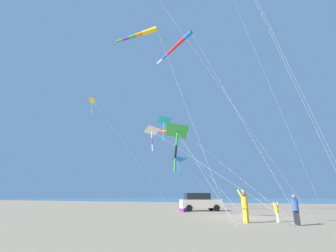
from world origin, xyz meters
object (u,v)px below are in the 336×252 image
Objects in this scene: person_adult_flyer at (245,204)px; kite_delta_purple_drifting at (153,131)px; kite_delta_yellow_midlevel at (165,121)px; kite_windsock_orange_high_right at (142,34)px; parked_car at (199,202)px; kite_delta_rainbow_low_near at (93,101)px; person_child_green_jacket at (295,207)px; kite_delta_magenta_far_left at (178,132)px; kite_windsock_green_low_center at (172,132)px; kite_delta_striped_overhead at (179,159)px; cooler_box at (183,210)px; kite_windsock_blue_topmost at (178,45)px; person_child_grey_jacket at (277,211)px.

kite_delta_purple_drifting is (-1.69, -7.79, 5.99)m from person_adult_flyer.
kite_delta_purple_drifting is at bearing 26.54° from kite_delta_yellow_midlevel.
kite_delta_purple_drifting is at bearing 62.54° from kite_windsock_orange_high_right.
kite_delta_rainbow_low_near reaches higher than parked_car.
person_child_green_jacket is 0.12× the size of kite_delta_rainbow_low_near.
kite_windsock_green_low_center reaches higher than kite_delta_magenta_far_left.
kite_delta_yellow_midlevel is at bearing 146.24° from kite_delta_rainbow_low_near.
kite_delta_rainbow_low_near is at bearing -66.99° from parked_car.
person_adult_flyer is 0.18× the size of kite_delta_striped_overhead.
kite_delta_striped_overhead reaches higher than parked_car.
kite_delta_yellow_midlevel is 12.85m from kite_windsock_orange_high_right.
parked_car reaches higher than cooler_box.
parked_car is 13.72m from person_child_green_jacket.
person_adult_flyer reaches higher than cooler_box.
kite_windsock_blue_topmost is (-0.99, -0.82, 20.41)m from cooler_box.
kite_windsock_orange_high_right is at bearing -117.46° from kite_delta_purple_drifting.
kite_delta_magenta_far_left is (17.90, 9.25, -1.11)m from kite_delta_striped_overhead.
kite_delta_purple_drifting is 0.55× the size of kite_windsock_orange_high_right.
cooler_box is 0.37× the size of person_child_green_jacket.
cooler_box is 0.06× the size of kite_delta_striped_overhead.
kite_windsock_green_low_center reaches higher than person_child_grey_jacket.
kite_windsock_blue_topmost reaches higher than kite_windsock_green_low_center.
kite_windsock_green_low_center is at bearing -132.70° from person_adult_flyer.
kite_windsock_green_low_center is (3.90, 3.39, -3.11)m from kite_delta_yellow_midlevel.
kite_windsock_orange_high_right is (-1.73, -12.05, 18.92)m from person_child_grey_jacket.
kite_windsock_blue_topmost reaches higher than kite_windsock_orange_high_right.
kite_delta_purple_drifting reaches higher than person_child_green_jacket.
kite_delta_purple_drifting is at bearing -91.82° from person_child_grey_jacket.
person_child_green_jacket reaches higher than cooler_box.
kite_windsock_green_low_center is at bearing -124.38° from person_child_grey_jacket.
kite_delta_purple_drifting is at bearing 17.35° from kite_windsock_green_low_center.
kite_delta_striped_overhead is at bearing -142.94° from person_adult_flyer.
kite_delta_magenta_far_left is 0.50× the size of kite_delta_yellow_midlevel.
kite_delta_purple_drifting is 13.67m from kite_delta_rainbow_low_near.
kite_windsock_green_low_center is (-9.06, -5.67, 3.06)m from kite_delta_magenta_far_left.
kite_windsock_blue_topmost reaches higher than kite_delta_striped_overhead.
cooler_box is at bearing 44.16° from kite_delta_yellow_midlevel.
kite_delta_striped_overhead is 16.06m from kite_delta_rainbow_low_near.
person_child_green_jacket is at bearing 38.49° from person_child_grey_jacket.
cooler_box is 0.03× the size of kite_windsock_blue_topmost.
parked_car is 0.21× the size of kite_windsock_blue_topmost.
kite_delta_rainbow_low_near is at bearing -103.30° from person_adult_flyer.
kite_delta_yellow_midlevel is (-3.45, -6.57, 11.39)m from parked_car.
kite_delta_rainbow_low_near is 0.93× the size of kite_windsock_green_low_center.
kite_windsock_green_low_center is (8.84, 3.58, 1.95)m from kite_delta_striped_overhead.
kite_windsock_blue_topmost is at bearing 158.93° from kite_windsock_orange_high_right.
kite_windsock_green_low_center is at bearing 176.86° from kite_windsock_orange_high_right.
kite_windsock_green_low_center reaches higher than person_adult_flyer.
kite_delta_yellow_midlevel is at bearing -135.84° from cooler_box.
kite_delta_rainbow_low_near reaches higher than person_child_green_jacket.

